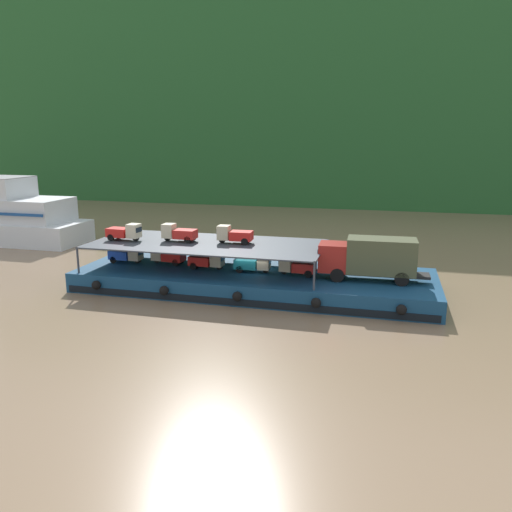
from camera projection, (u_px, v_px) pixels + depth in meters
The scene contains 13 objects.
ground_plane at pixel (254, 290), 39.41m from camera, with size 400.00×400.00×0.00m, color #7F664C.
hillside_far_bank at pixel (341, 88), 96.02m from camera, with size 139.25×37.76×36.61m.
cargo_barge at pixel (254, 280), 39.21m from camera, with size 27.39×9.23×1.50m.
covered_lorry at pixel (370, 257), 36.18m from camera, with size 7.91×2.48×3.10m.
cargo_rack at pixel (207, 244), 39.55m from camera, with size 18.19×7.89×2.00m.
mini_truck_lower_stern at pixel (127, 254), 41.58m from camera, with size 2.77×1.24×1.38m.
mini_truck_lower_aft at pixel (167, 255), 41.17m from camera, with size 2.79×1.29×1.38m.
mini_truck_lower_mid at pixel (207, 260), 39.59m from camera, with size 2.76×1.24×1.38m.
mini_truck_lower_fore at pixel (253, 263), 38.63m from camera, with size 2.77×1.25×1.38m.
mini_truck_lower_bow at pixel (297, 266), 37.80m from camera, with size 2.75×1.22×1.38m.
mini_truck_upper_stern at pixel (125, 232), 40.42m from camera, with size 2.79×1.29×1.38m.
mini_truck_upper_mid at pixel (179, 233), 40.02m from camera, with size 2.76×1.23×1.38m.
mini_truck_upper_fore at pixel (234, 235), 39.30m from camera, with size 2.77×1.26×1.38m.
Camera 1 is at (9.66, -36.50, 11.59)m, focal length 35.48 mm.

